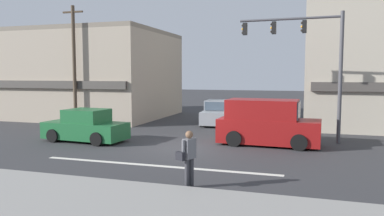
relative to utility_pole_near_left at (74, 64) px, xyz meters
The scene contains 10 objects.
ground_plane 10.86m from the utility_pole_near_left, 27.64° to the right, with size 120.00×120.00×0.00m, color #333335.
lane_marking_stripe 12.77m from the utility_pole_near_left, 42.42° to the right, with size 9.00×0.24×0.01m, color silver.
sidewalk_curb 16.41m from the utility_pole_near_left, 55.79° to the right, with size 40.00×5.00×0.16m, color gray.
building_left_block 5.54m from the utility_pole_near_left, 110.64° to the left, with size 11.40×9.80×6.50m.
utility_pole_near_left is the anchor object (origin of this frame).
traffic_light_mast 14.34m from the utility_pole_near_left, ahead, with size 4.89×0.40×6.20m.
sedan_crossing_center 6.79m from the utility_pole_near_left, 50.99° to the right, with size 4.22×2.13×1.58m.
van_crossing_leftbound 13.01m from the utility_pole_near_left, 13.47° to the right, with size 4.67×2.19×2.11m.
sedan_crossing_rightbound 9.71m from the utility_pole_near_left, 21.85° to the left, with size 2.12×4.22×1.58m.
pedestrian_foreground_with_bag 15.31m from the utility_pole_near_left, 43.47° to the right, with size 0.51×0.64×1.67m.
Camera 1 is at (5.18, -15.71, 3.29)m, focal length 35.00 mm.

